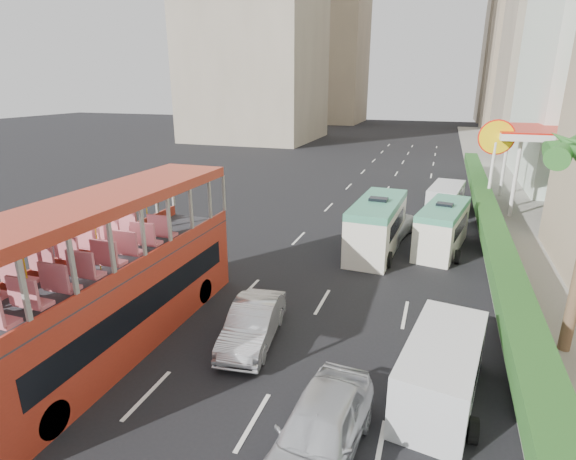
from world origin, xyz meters
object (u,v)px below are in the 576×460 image
at_px(car_silver_lane_b, 319,457).
at_px(shell_station, 542,170).
at_px(van_asset, 385,238).
at_px(panel_van_near, 441,369).
at_px(car_silver_lane_a, 253,341).
at_px(minibus_far, 442,228).
at_px(panel_van_far, 445,199).
at_px(double_decker_bus, 113,273).
at_px(minibus_near, 377,226).

bearing_deg(car_silver_lane_b, shell_station, 75.89).
height_order(van_asset, panel_van_near, panel_van_near).
distance_m(car_silver_lane_a, minibus_far, 12.71).
bearing_deg(panel_van_far, shell_station, 32.91).
bearing_deg(shell_station, van_asset, -133.85).
distance_m(double_decker_bus, panel_van_far, 22.66).
relative_size(van_asset, minibus_near, 0.80).
bearing_deg(car_silver_lane_a, panel_van_near, -16.67).
xyz_separation_m(car_silver_lane_b, minibus_near, (-0.76, 14.02, 1.33)).
bearing_deg(car_silver_lane_b, panel_van_near, 54.48).
relative_size(double_decker_bus, car_silver_lane_a, 2.69).
bearing_deg(car_silver_lane_a, double_decker_bus, -167.65).
bearing_deg(van_asset, panel_van_far, 75.03).
bearing_deg(shell_station, double_decker_bus, -124.82).
distance_m(minibus_far, panel_van_far, 7.51).
height_order(car_silver_lane_b, panel_van_far, panel_van_far).
xyz_separation_m(double_decker_bus, shell_station, (16.00, 23.00, 0.22)).
bearing_deg(panel_van_near, double_decker_bus, -168.07).
bearing_deg(panel_van_near, car_silver_lane_a, 179.78).
relative_size(car_silver_lane_b, van_asset, 0.92).
relative_size(double_decker_bus, shell_station, 1.38).
xyz_separation_m(van_asset, panel_van_far, (3.08, 6.64, 0.92)).
relative_size(van_asset, shell_station, 0.60).
xyz_separation_m(car_silver_lane_a, minibus_near, (2.62, 9.98, 1.33)).
bearing_deg(minibus_near, minibus_far, 25.22).
xyz_separation_m(double_decker_bus, panel_van_far, (10.05, 20.25, -1.61)).
xyz_separation_m(van_asset, minibus_far, (2.94, -0.86, 1.18)).
bearing_deg(shell_station, car_silver_lane_a, -118.92).
distance_m(car_silver_lane_a, panel_van_near, 6.09).
xyz_separation_m(double_decker_bus, van_asset, (6.98, 13.61, -2.53)).
distance_m(car_silver_lane_b, shell_station, 27.07).
bearing_deg(minibus_far, panel_van_far, 99.51).
bearing_deg(car_silver_lane_b, minibus_far, 85.32).
height_order(car_silver_lane_a, minibus_near, minibus_near).
bearing_deg(van_asset, car_silver_lane_b, -78.26).
bearing_deg(car_silver_lane_a, car_silver_lane_b, -57.59).
bearing_deg(shell_station, panel_van_near, -104.79).
height_order(van_asset, minibus_near, minibus_near).
height_order(minibus_near, panel_van_near, minibus_near).
bearing_deg(minibus_far, panel_van_near, -78.70).
distance_m(double_decker_bus, shell_station, 28.02).
relative_size(car_silver_lane_b, minibus_far, 0.83).
bearing_deg(minibus_far, double_decker_bus, -117.31).
distance_m(panel_van_far, shell_station, 6.80).
xyz_separation_m(car_silver_lane_b, panel_van_far, (2.55, 22.80, 0.92)).
bearing_deg(double_decker_bus, shell_station, 55.18).
height_order(double_decker_bus, panel_van_far, double_decker_bus).
bearing_deg(panel_van_near, minibus_far, 99.64).
bearing_deg(car_silver_lane_b, panel_van_far, 87.90).
bearing_deg(van_asset, shell_station, 56.03).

